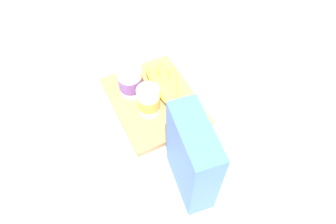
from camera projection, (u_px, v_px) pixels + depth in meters
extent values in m
plane|color=white|center=(154.00, 103.00, 0.96)|extent=(2.40, 2.40, 0.00)
cube|color=#A37A4C|center=(154.00, 101.00, 0.95)|extent=(0.31, 0.25, 0.02)
cube|color=#4770B7|center=(192.00, 159.00, 0.71)|extent=(0.18, 0.09, 0.25)
cylinder|color=white|center=(149.00, 101.00, 0.88)|extent=(0.06, 0.06, 0.09)
cylinder|color=gold|center=(149.00, 101.00, 0.88)|extent=(0.06, 0.06, 0.04)
cylinder|color=silver|center=(148.00, 90.00, 0.84)|extent=(0.07, 0.07, 0.00)
cylinder|color=white|center=(130.00, 82.00, 0.92)|extent=(0.07, 0.07, 0.09)
cylinder|color=#7A4C99|center=(130.00, 82.00, 0.92)|extent=(0.07, 0.07, 0.05)
cylinder|color=silver|center=(129.00, 70.00, 0.88)|extent=(0.07, 0.07, 0.00)
ellipsoid|color=yellow|center=(172.00, 86.00, 0.95)|extent=(0.16, 0.11, 0.04)
ellipsoid|color=yellow|center=(165.00, 83.00, 0.96)|extent=(0.19, 0.09, 0.04)
ellipsoid|color=yellow|center=(158.00, 85.00, 0.95)|extent=(0.18, 0.04, 0.04)
cylinder|color=brown|center=(171.00, 108.00, 0.91)|extent=(0.01, 0.01, 0.02)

